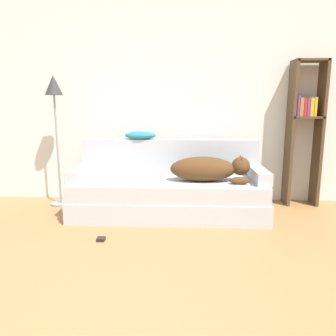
% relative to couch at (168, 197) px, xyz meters
% --- Properties ---
extents(wall_back, '(7.09, 0.06, 2.70)m').
position_rel_couch_xyz_m(wall_back, '(-0.17, 0.67, 1.15)').
color(wall_back, silver).
rests_on(wall_back, ground_plane).
extents(couch, '(2.15, 0.81, 0.41)m').
position_rel_couch_xyz_m(couch, '(0.00, 0.00, 0.00)').
color(couch, '#B2B7BC').
rests_on(couch, ground_plane).
extents(couch_backrest, '(2.11, 0.15, 0.42)m').
position_rel_couch_xyz_m(couch_backrest, '(0.00, 0.34, 0.42)').
color(couch_backrest, '#B2B7BC').
rests_on(couch_backrest, couch).
extents(couch_arm_left, '(0.15, 0.62, 0.13)m').
position_rel_couch_xyz_m(couch_arm_left, '(-1.00, -0.01, 0.27)').
color(couch_arm_left, '#B2B7BC').
rests_on(couch_arm_left, couch).
extents(couch_arm_right, '(0.15, 0.62, 0.13)m').
position_rel_couch_xyz_m(couch_arm_right, '(1.00, -0.01, 0.27)').
color(couch_arm_right, '#B2B7BC').
rests_on(couch_arm_right, couch).
extents(dog, '(0.86, 0.32, 0.29)m').
position_rel_couch_xyz_m(dog, '(0.44, -0.06, 0.35)').
color(dog, '#513319').
rests_on(dog, couch).
extents(laptop, '(0.39, 0.28, 0.02)m').
position_rel_couch_xyz_m(laptop, '(-0.29, -0.04, 0.22)').
color(laptop, silver).
rests_on(laptop, couch).
extents(throw_pillow, '(0.37, 0.21, 0.09)m').
position_rel_couch_xyz_m(throw_pillow, '(-0.35, 0.33, 0.67)').
color(throw_pillow, teal).
rests_on(throw_pillow, couch_backrest).
extents(bookshelf, '(0.39, 0.26, 1.75)m').
position_rel_couch_xyz_m(bookshelf, '(1.63, 0.49, 0.79)').
color(bookshelf, '#4C3823').
rests_on(bookshelf, ground_plane).
extents(floor_lamp, '(0.25, 0.25, 1.57)m').
position_rel_couch_xyz_m(floor_lamp, '(-1.37, 0.32, 1.04)').
color(floor_lamp, gray).
rests_on(floor_lamp, ground_plane).
extents(power_adapter, '(0.07, 0.07, 0.03)m').
position_rel_couch_xyz_m(power_adapter, '(-0.59, -0.76, -0.19)').
color(power_adapter, black).
rests_on(power_adapter, ground_plane).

